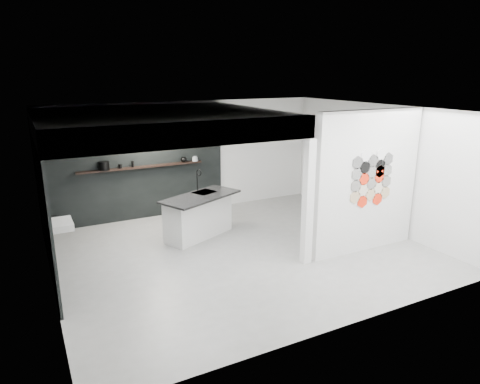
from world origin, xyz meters
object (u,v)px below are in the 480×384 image
(stockpot, at_px, (104,166))
(glass_vase, at_px, (195,159))
(kettle, at_px, (184,159))
(partition_panel, at_px, (367,182))
(kitchen_island, at_px, (199,215))
(bottle_dark, at_px, (133,164))
(glass_bowl, at_px, (195,159))
(utensil_cup, at_px, (120,166))
(wall_basin, at_px, (61,225))

(stockpot, xyz_separation_m, glass_vase, (2.22, 0.00, -0.04))
(kettle, distance_m, glass_vase, 0.29)
(partition_panel, bearing_deg, kitchen_island, 140.99)
(glass_vase, relative_size, bottle_dark, 0.82)
(kettle, relative_size, glass_bowl, 1.15)
(glass_bowl, xyz_separation_m, glass_vase, (0.00, 0.00, 0.01))
(glass_vase, bearing_deg, glass_bowl, 0.00)
(stockpot, xyz_separation_m, glass_bowl, (2.22, 0.00, -0.05))
(kitchen_island, height_order, utensil_cup, kitchen_island)
(kitchen_island, bearing_deg, glass_vase, 45.74)
(wall_basin, xyz_separation_m, glass_bowl, (3.39, 2.07, 0.52))
(partition_panel, bearing_deg, glass_bowl, 118.23)
(stockpot, bearing_deg, kettle, 0.00)
(partition_panel, relative_size, wall_basin, 4.67)
(partition_panel, xyz_separation_m, glass_vase, (-2.08, 3.87, -0.02))
(kettle, xyz_separation_m, glass_vase, (0.29, 0.00, -0.01))
(wall_basin, height_order, kitchen_island, kitchen_island)
(glass_bowl, height_order, glass_vase, glass_vase)
(glass_bowl, distance_m, glass_vase, 0.01)
(partition_panel, distance_m, wall_basin, 5.78)
(partition_panel, distance_m, glass_vase, 4.39)
(partition_panel, xyz_separation_m, stockpot, (-4.29, 3.87, 0.02))
(partition_panel, distance_m, kettle, 4.53)
(utensil_cup, bearing_deg, kitchen_island, -53.49)
(glass_bowl, xyz_separation_m, bottle_dark, (-1.57, 0.00, 0.02))
(kitchen_island, relative_size, glass_vase, 15.82)
(partition_panel, relative_size, bottle_dark, 18.84)
(bottle_dark, bearing_deg, kettle, 0.00)
(kitchen_island, distance_m, glass_bowl, 2.00)
(kitchen_island, bearing_deg, stockpot, 109.09)
(partition_panel, bearing_deg, bottle_dark, 133.29)
(bottle_dark, height_order, utensil_cup, bottle_dark)
(kitchen_island, xyz_separation_m, stockpot, (-1.61, 1.69, 0.94))
(wall_basin, height_order, kettle, kettle)
(glass_bowl, bearing_deg, utensil_cup, 180.00)
(glass_bowl, bearing_deg, bottle_dark, 180.00)
(kettle, relative_size, glass_vase, 1.30)
(wall_basin, xyz_separation_m, bottle_dark, (1.82, 2.07, 0.54))
(glass_vase, height_order, bottle_dark, bottle_dark)
(glass_bowl, height_order, utensil_cup, glass_bowl)
(partition_panel, relative_size, kettle, 17.58)
(kettle, bearing_deg, partition_panel, -47.37)
(glass_bowl, height_order, bottle_dark, bottle_dark)
(partition_panel, xyz_separation_m, kitchen_island, (-2.68, 2.17, -0.92))
(glass_bowl, relative_size, utensil_cup, 1.47)
(partition_panel, height_order, kitchen_island, partition_panel)
(bottle_dark, bearing_deg, glass_bowl, 0.00)
(wall_basin, height_order, stockpot, stockpot)
(partition_panel, xyz_separation_m, bottle_dark, (-3.64, 3.87, -0.01))
(kitchen_island, bearing_deg, glass_bowl, 45.74)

